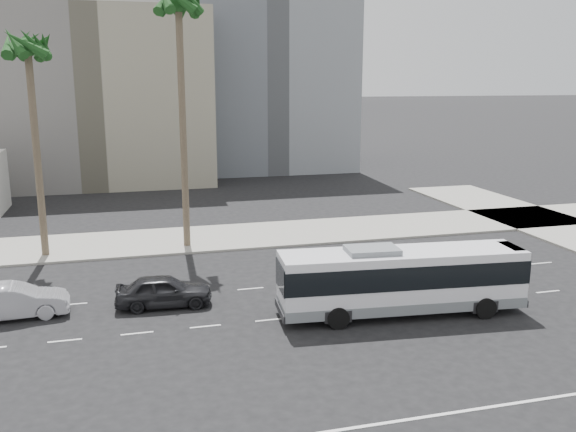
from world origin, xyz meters
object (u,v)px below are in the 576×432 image
object	(u,v)px
city_bus	(402,278)
palm_mid	(28,52)
palm_near	(179,9)
car_b	(14,301)
car_a	(164,291)

from	to	relation	value
city_bus	palm_mid	bearing A→B (deg)	145.07
palm_near	car_b	bearing A→B (deg)	-131.19
car_a	car_b	world-z (taller)	car_b
palm_near	palm_mid	xyz separation A→B (m)	(-8.83, 0.06, -2.62)
palm_mid	car_a	bearing A→B (deg)	-58.25
car_b	palm_near	distance (m)	19.84
city_bus	palm_near	bearing A→B (deg)	125.60
car_b	palm_mid	size ratio (longest dim) A/B	0.35
car_a	palm_near	distance (m)	17.95
car_a	car_b	distance (m)	6.86
car_b	palm_near	world-z (taller)	palm_near
car_b	palm_mid	xyz separation A→B (m)	(0.24, 10.42, 11.66)
car_a	palm_mid	size ratio (longest dim) A/B	0.34
car_a	city_bus	bearing A→B (deg)	-106.16
city_bus	car_a	xyz separation A→B (m)	(-10.81, 3.91, -0.96)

